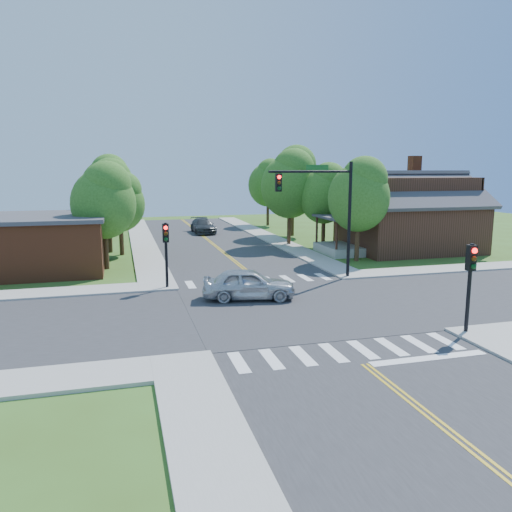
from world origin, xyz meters
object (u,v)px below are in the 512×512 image
object	(u,v)px
signal_pole_se	(471,272)
signal_pole_nw	(166,243)
signal_mast_ne	(324,201)
house_ne	(408,211)
car_silver	(249,285)
car_dgrey	(203,226)

from	to	relation	value
signal_pole_se	signal_pole_nw	world-z (taller)	same
signal_mast_ne	house_ne	size ratio (longest dim) A/B	0.55
signal_pole_se	house_ne	bearing A→B (deg)	64.42
signal_mast_ne	car_silver	distance (m)	7.74
house_ne	car_silver	size ratio (longest dim) A/B	2.56
signal_pole_nw	car_silver	world-z (taller)	signal_pole_nw
signal_pole_nw	signal_mast_ne	bearing A→B (deg)	0.07
car_dgrey	house_ne	bearing A→B (deg)	-48.14
signal_mast_ne	signal_pole_se	xyz separation A→B (m)	(1.69, -11.21, -2.19)
car_dgrey	signal_pole_se	bearing A→B (deg)	-83.00
signal_mast_ne	car_dgrey	xyz separation A→B (m)	(-3.49, 24.31, -4.09)
signal_pole_se	car_dgrey	distance (m)	35.95
signal_mast_ne	car_silver	bearing A→B (deg)	-148.25
signal_mast_ne	house_ne	world-z (taller)	signal_mast_ne
signal_mast_ne	signal_pole_nw	xyz separation A→B (m)	(-9.51, -0.01, -2.19)
signal_pole_se	signal_pole_nw	size ratio (longest dim) A/B	1.00
house_ne	signal_mast_ne	bearing A→B (deg)	-142.32
house_ne	car_silver	bearing A→B (deg)	-144.21
car_silver	car_dgrey	size ratio (longest dim) A/B	0.97
signal_mast_ne	signal_pole_nw	size ratio (longest dim) A/B	1.89
signal_pole_se	signal_pole_nw	xyz separation A→B (m)	(-11.20, 11.20, 0.00)
signal_mast_ne	signal_pole_se	size ratio (longest dim) A/B	1.89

